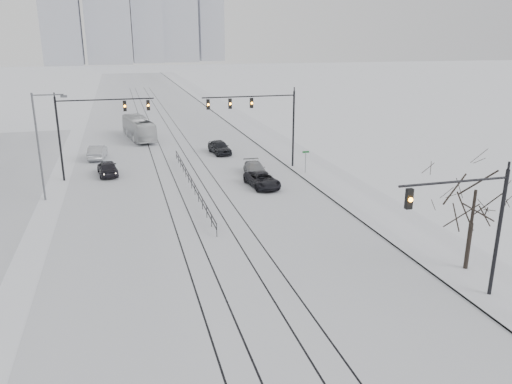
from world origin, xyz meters
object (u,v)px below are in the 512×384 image
(sedan_sb_outer, at_px, (97,152))
(sedan_nb_right, at_px, (255,169))
(traffic_mast_near, at_px, (474,219))
(box_truck, at_px, (139,128))
(sedan_nb_far, at_px, (220,147))
(bare_tree, at_px, (475,199))
(sedan_sb_inner, at_px, (108,168))
(sedan_nb_front, at_px, (262,180))

(sedan_sb_outer, distance_m, sedan_nb_right, 19.30)
(traffic_mast_near, height_order, box_truck, traffic_mast_near)
(sedan_sb_outer, height_order, sedan_nb_far, sedan_nb_far)
(sedan_nb_right, bearing_deg, sedan_nb_far, 101.23)
(bare_tree, relative_size, box_truck, 0.58)
(sedan_nb_right, distance_m, sedan_nb_far, 10.67)
(box_truck, bearing_deg, bare_tree, 100.68)
(traffic_mast_near, relative_size, sedan_nb_right, 1.55)
(sedan_nb_far, bearing_deg, sedan_sb_inner, -159.50)
(traffic_mast_near, xyz_separation_m, bare_tree, (2.41, 3.00, -0.07))
(sedan_sb_outer, xyz_separation_m, box_truck, (5.11, 10.51, 0.70))
(traffic_mast_near, height_order, sedan_nb_far, traffic_mast_near)
(sedan_nb_front, height_order, sedan_nb_right, sedan_nb_front)
(traffic_mast_near, distance_m, sedan_sb_outer, 43.26)
(traffic_mast_near, relative_size, sedan_nb_far, 1.51)
(traffic_mast_near, relative_size, bare_tree, 1.15)
(sedan_sb_inner, bearing_deg, sedan_nb_front, 143.76)
(sedan_nb_far, bearing_deg, traffic_mast_near, -88.62)
(sedan_sb_inner, relative_size, box_truck, 0.43)
(sedan_sb_outer, height_order, box_truck, box_truck)
(sedan_sb_inner, distance_m, sedan_nb_right, 14.75)
(sedan_sb_inner, relative_size, sedan_nb_right, 1.00)
(bare_tree, distance_m, sedan_sb_outer, 41.81)
(bare_tree, distance_m, sedan_sb_inner, 34.81)
(bare_tree, relative_size, sedan_nb_front, 1.26)
(bare_tree, distance_m, sedan_nb_far, 35.50)
(bare_tree, xyz_separation_m, sedan_nb_front, (-6.85, 19.79, -3.81))
(traffic_mast_near, distance_m, box_truck, 51.13)
(bare_tree, bearing_deg, box_truck, 109.93)
(traffic_mast_near, height_order, sedan_sb_outer, traffic_mast_near)
(box_truck, bearing_deg, sedan_sb_inner, 68.55)
(sedan_sb_outer, bearing_deg, sedan_nb_front, 140.05)
(sedan_sb_inner, distance_m, sedan_sb_outer, 7.77)
(sedan_nb_front, bearing_deg, box_truck, 104.59)
(sedan_nb_front, bearing_deg, bare_tree, -76.89)
(traffic_mast_near, distance_m, sedan_nb_far, 38.00)
(sedan_nb_right, height_order, box_truck, box_truck)
(bare_tree, relative_size, sedan_nb_far, 1.32)
(bare_tree, bearing_deg, sedan_nb_front, 109.09)
(sedan_sb_inner, xyz_separation_m, sedan_nb_right, (14.22, -3.95, -0.11))
(sedan_nb_far, relative_size, box_truck, 0.44)
(sedan_nb_front, relative_size, sedan_nb_right, 1.08)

